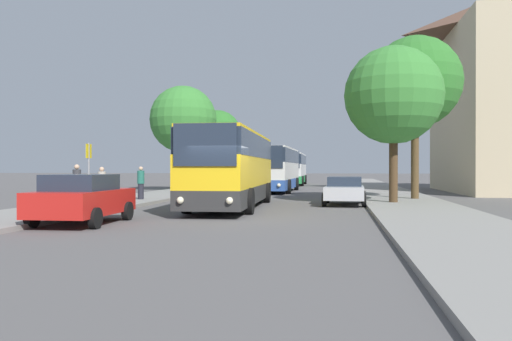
{
  "coord_description": "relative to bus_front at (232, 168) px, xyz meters",
  "views": [
    {
      "loc": [
        3.73,
        -17.02,
        1.74
      ],
      "look_at": [
        -0.49,
        8.78,
        1.62
      ],
      "focal_mm": 35.0,
      "sensor_mm": 36.0,
      "label": 1
    }
  ],
  "objects": [
    {
      "name": "pedestrian_waiting_near",
      "position": [
        -5.37,
        2.65,
        -0.76
      ],
      "size": [
        0.36,
        0.36,
        1.68
      ],
      "rotation": [
        0.0,
        0.0,
        5.61
      ],
      "color": "#23232D",
      "rests_on": "sidewalk_left"
    },
    {
      "name": "bus_middle",
      "position": [
        0.11,
        14.8,
        -0.03
      ],
      "size": [
        2.87,
        10.27,
        3.21
      ],
      "rotation": [
        0.0,
        0.0,
        -0.01
      ],
      "color": "#2D519E",
      "rests_on": "ground_plane"
    },
    {
      "name": "bus_front",
      "position": [
        0.0,
        0.0,
        0.0
      ],
      "size": [
        2.99,
        11.02,
        3.28
      ],
      "rotation": [
        0.0,
        0.0,
        0.04
      ],
      "color": "#2D2D2D",
      "rests_on": "ground_plane"
    },
    {
      "name": "sidewalk_right",
      "position": [
        7.87,
        -4.61,
        -1.68
      ],
      "size": [
        4.0,
        120.0,
        0.15
      ],
      "primitive_type": "cube",
      "color": "gray",
      "rests_on": "ground_plane"
    },
    {
      "name": "sidewalk_left",
      "position": [
        -6.13,
        -4.61,
        -1.68
      ],
      "size": [
        4.0,
        120.0,
        0.15
      ],
      "primitive_type": "cube",
      "color": "gray",
      "rests_on": "ground_plane"
    },
    {
      "name": "parked_car_right_near",
      "position": [
        4.94,
        2.39,
        -1.04
      ],
      "size": [
        2.08,
        4.07,
        1.33
      ],
      "rotation": [
        0.0,
        0.0,
        3.1
      ],
      "color": "#B7B7BC",
      "rests_on": "ground_plane"
    },
    {
      "name": "bus_rear",
      "position": [
        -0.11,
        29.87,
        -0.03
      ],
      "size": [
        2.99,
        10.46,
        3.22
      ],
      "rotation": [
        0.0,
        0.0,
        0.02
      ],
      "color": "#238942",
      "rests_on": "ground_plane"
    },
    {
      "name": "pedestrian_walking_back",
      "position": [
        -6.02,
        -0.34,
        -0.77
      ],
      "size": [
        0.36,
        0.36,
        1.65
      ],
      "rotation": [
        0.0,
        0.0,
        2.97
      ],
      "color": "#23232D",
      "rests_on": "sidewalk_left"
    },
    {
      "name": "tree_left_near",
      "position": [
        -7.04,
        15.03,
        3.71
      ],
      "size": [
        5.08,
        5.08,
        7.87
      ],
      "color": "#513D23",
      "rests_on": "sidewalk_left"
    },
    {
      "name": "parked_car_left_curb",
      "position": [
        -3.26,
        -7.16,
        -0.95
      ],
      "size": [
        2.24,
        4.01,
        1.55
      ],
      "rotation": [
        0.0,
        0.0,
        0.04
      ],
      "color": "red",
      "rests_on": "ground_plane"
    },
    {
      "name": "pedestrian_waiting_far",
      "position": [
        -6.86,
        -1.03,
        -0.71
      ],
      "size": [
        0.36,
        0.36,
        1.76
      ],
      "rotation": [
        0.0,
        0.0,
        6.21
      ],
      "color": "#23232D",
      "rests_on": "sidewalk_left"
    },
    {
      "name": "tree_right_near",
      "position": [
        7.19,
        2.46,
        3.4
      ],
      "size": [
        4.58,
        4.58,
        7.31
      ],
      "color": "#47331E",
      "rests_on": "sidewalk_right"
    },
    {
      "name": "bus_stop_sign",
      "position": [
        -5.74,
        -2.06,
        0.04
      ],
      "size": [
        0.08,
        0.45,
        2.66
      ],
      "color": "gray",
      "rests_on": "sidewalk_left"
    },
    {
      "name": "tree_left_far",
      "position": [
        -6.98,
        25.7,
        3.26
      ],
      "size": [
        4.76,
        4.76,
        7.26
      ],
      "color": "#47331E",
      "rests_on": "sidewalk_left"
    },
    {
      "name": "ground_plane",
      "position": [
        0.87,
        -4.61,
        -1.75
      ],
      "size": [
        300.0,
        300.0,
        0.0
      ],
      "primitive_type": "plane",
      "color": "#565454",
      "rests_on": "ground"
    },
    {
      "name": "tree_right_mid",
      "position": [
        8.62,
        5.52,
        4.49
      ],
      "size": [
        4.8,
        4.8,
        8.51
      ],
      "color": "#513D23",
      "rests_on": "sidewalk_right"
    }
  ]
}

